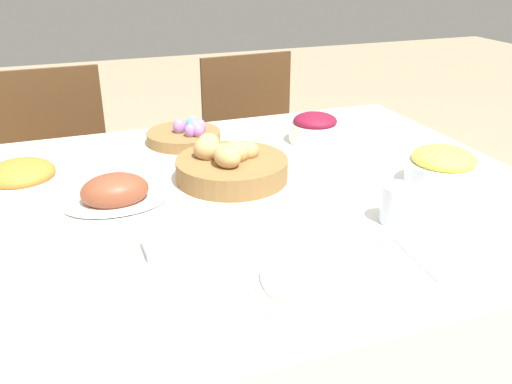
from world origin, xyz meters
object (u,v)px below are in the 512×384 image
bread_basket (230,164)px  egg_basket (185,135)px  dinner_plate (331,275)px  knife (402,261)px  spoon (415,258)px  chair_far_left (59,179)px  chair_far_right (258,153)px  fork (251,293)px  ham_platter (115,193)px  carrot_bowl (22,180)px  drinking_cup (398,204)px  butter_dish (172,243)px  pineapple_bowl (443,167)px  beet_salad_bowl (315,128)px

bread_basket → egg_basket: 0.33m
dinner_plate → knife: bearing=0.0°
dinner_plate → spoon: bearing=0.0°
chair_far_left → chair_far_right: (0.84, -0.00, 0.00)m
egg_basket → fork: size_ratio=1.27×
bread_basket → ham_platter: bread_basket is taller
bread_basket → carrot_bowl: bread_basket is taller
fork → ham_platter: bearing=106.9°
ham_platter → drinking_cup: bearing=-28.7°
chair_far_right → butter_dish: chair_far_right is taller
pineapple_bowl → egg_basket: bearing=134.8°
knife → drinking_cup: bearing=56.5°
chair_far_left → beet_salad_bowl: size_ratio=5.68×
egg_basket → chair_far_left: bearing=126.8°
bread_basket → ham_platter: size_ratio=1.19×
spoon → knife: bearing=-175.8°
chair_far_right → fork: size_ratio=5.03×
dinner_plate → butter_dish: butter_dish is taller
pineapple_bowl → beet_salad_bowl: (-0.16, 0.41, -0.00)m
chair_far_right → dinner_plate: 1.44m
beet_salad_bowl → butter_dish: size_ratio=1.46×
bread_basket → fork: size_ratio=1.62×
spoon → dinner_plate: bearing=-175.8°
ham_platter → fork: 0.49m
chair_far_right → fork: 1.48m
carrot_bowl → knife: (0.69, -0.59, -0.04)m
ham_platter → drinking_cup: drinking_cup is taller
carrot_bowl → fork: 0.70m
knife → chair_far_left: bearing=110.7°
ham_platter → spoon: 0.69m
chair_far_right → pineapple_bowl: chair_far_right is taller
chair_far_left → carrot_bowl: (-0.07, -0.77, 0.32)m
carrot_bowl → fork: carrot_bowl is taller
carrot_bowl → knife: size_ratio=1.07×
chair_far_right → bread_basket: bearing=-118.8°
chair_far_right → beet_salad_bowl: 0.74m
butter_dish → carrot_bowl: bearing=126.1°
pineapple_bowl → fork: 0.68m
dinner_plate → bread_basket: bearing=93.6°
egg_basket → dinner_plate: egg_basket is taller
dinner_plate → butter_dish: 0.32m
spoon → drinking_cup: bearing=74.4°
ham_platter → chair_far_left: bearing=98.8°
bread_basket → carrot_bowl: bearing=170.7°
ham_platter → carrot_bowl: carrot_bowl is taller
spoon → drinking_cup: size_ratio=2.08×
chair_far_right → drinking_cup: (-0.13, -1.21, 0.32)m
beet_salad_bowl → chair_far_right: bearing=84.8°
knife → ham_platter: bearing=132.6°
chair_far_right → butter_dish: bearing=-121.9°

